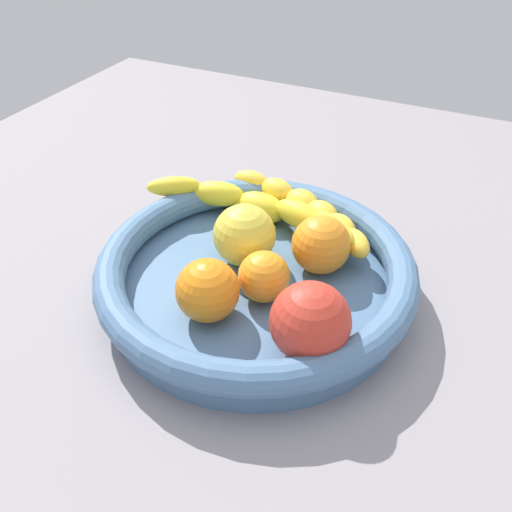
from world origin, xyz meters
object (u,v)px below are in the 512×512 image
object	(u,v)px
orange_front	(264,277)
fruit_bowl	(256,274)
banana_draped_right	(307,209)
banana_draped_left	(256,206)
tomato_red	(310,322)
apple_yellow	(244,235)
orange_mid_left	(321,245)
orange_mid_right	(208,290)

from	to	relation	value
orange_front	fruit_bowl	bearing A→B (deg)	-139.24
banana_draped_right	banana_draped_left	bearing A→B (deg)	-66.53
tomato_red	apple_yellow	size ratio (longest dim) A/B	1.07
fruit_bowl	tomato_red	world-z (taller)	tomato_red
tomato_red	orange_mid_left	bearing A→B (deg)	-164.42
banana_draped_left	apple_yellow	distance (cm)	7.15
banana_draped_left	orange_mid_left	xyz separation A→B (cm)	(4.60, 9.81, 0.43)
banana_draped_left	apple_yellow	world-z (taller)	apple_yellow
apple_yellow	banana_draped_right	bearing A→B (deg)	158.57
banana_draped_left	apple_yellow	size ratio (longest dim) A/B	3.99
orange_front	apple_yellow	world-z (taller)	apple_yellow
orange_front	apple_yellow	bearing A→B (deg)	-135.83
orange_mid_left	apple_yellow	size ratio (longest dim) A/B	0.93
fruit_bowl	banana_draped_right	distance (cm)	11.76
orange_mid_left	orange_mid_right	distance (cm)	13.63
orange_front	orange_mid_right	size ratio (longest dim) A/B	0.84
tomato_red	apple_yellow	world-z (taller)	tomato_red
fruit_bowl	orange_mid_right	world-z (taller)	orange_mid_right
fruit_bowl	orange_mid_left	world-z (taller)	orange_mid_left
orange_front	orange_mid_left	xyz separation A→B (cm)	(-6.82, 3.50, 0.53)
fruit_bowl	orange_mid_left	distance (cm)	7.56
apple_yellow	tomato_red	bearing A→B (deg)	49.49
orange_front	orange_mid_right	bearing A→B (deg)	-38.39
orange_front	banana_draped_left	bearing A→B (deg)	-151.09
tomato_red	orange_front	bearing A→B (deg)	-126.52
banana_draped_right	apple_yellow	xyz separation A→B (cm)	(9.26, -3.64, 1.02)
orange_front	tomato_red	bearing A→B (deg)	53.48
banana_draped_left	orange_mid_right	bearing A→B (deg)	9.04
orange_mid_right	orange_front	bearing A→B (deg)	141.61
apple_yellow	orange_mid_right	bearing A→B (deg)	4.24
fruit_bowl	banana_draped_left	size ratio (longest dim) A/B	1.23
orange_front	tomato_red	xyz separation A→B (cm)	(5.04, 6.80, 1.03)
orange_front	orange_mid_right	world-z (taller)	orange_mid_right
fruit_bowl	orange_front	size ratio (longest dim) A/B	6.38
orange_front	tomato_red	size ratio (longest dim) A/B	0.72
banana_draped_right	orange_mid_right	bearing A→B (deg)	-9.03
fruit_bowl	banana_draped_left	xyz separation A→B (cm)	(-9.16, -4.36, 2.16)
banana_draped_left	orange_mid_left	size ratio (longest dim) A/B	4.31
tomato_red	apple_yellow	xyz separation A→B (cm)	(-9.60, -11.23, -0.25)
orange_mid_right	banana_draped_left	bearing A→B (deg)	-170.96
banana_draped_right	tomato_red	xyz separation A→B (cm)	(18.86, 7.60, 1.27)
orange_front	banana_draped_right	bearing A→B (deg)	-176.71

